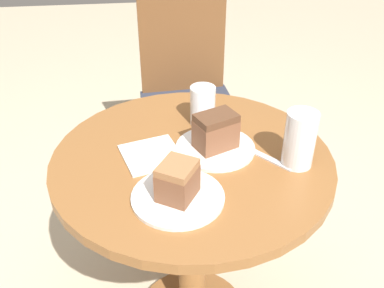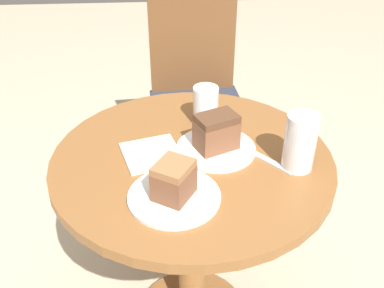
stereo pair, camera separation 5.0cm
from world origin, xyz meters
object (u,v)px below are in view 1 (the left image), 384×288
glass_water (299,142)px  plate_far (178,197)px  cake_slice_near (216,131)px  cake_slice_far (177,181)px  plate_near (215,148)px  glass_lemonade (203,107)px  chair (188,96)px

glass_water → plate_far: bearing=-162.0°
cake_slice_near → glass_water: 0.22m
plate_far → cake_slice_far: 0.05m
plate_near → glass_lemonade: size_ratio=1.84×
glass_lemonade → cake_slice_near: bearing=-84.2°
cake_slice_near → cake_slice_far: cake_slice_near is taller
chair → glass_water: 0.89m
plate_far → cake_slice_near: size_ratio=1.71×
plate_far → cake_slice_near: 0.24m
plate_near → cake_slice_near: cake_slice_near is taller
cake_slice_near → chair: bearing=89.4°
cake_slice_near → glass_lemonade: bearing=95.8°
cake_slice_near → glass_lemonade: glass_lemonade is taller
cake_slice_far → plate_near: bearing=58.0°
plate_far → cake_slice_far: cake_slice_far is taller
glass_lemonade → glass_water: size_ratio=0.78×
cake_slice_near → glass_lemonade: (-0.02, 0.15, -0.01)m
cake_slice_near → cake_slice_far: size_ratio=1.11×
cake_slice_far → glass_lemonade: bearing=72.6°
cake_slice_near → glass_water: size_ratio=0.85×
plate_far → cake_slice_near: bearing=58.0°
chair → cake_slice_far: 0.98m
chair → glass_water: size_ratio=6.28×
glass_water → glass_lemonade: bearing=132.2°
cake_slice_near → glass_lemonade: 0.15m
chair → plate_far: size_ratio=4.30×
chair → cake_slice_near: chair is taller
cake_slice_far → glass_lemonade: glass_lemonade is taller
glass_lemonade → glass_water: glass_water is taller
chair → glass_lemonade: (-0.02, -0.59, 0.26)m
plate_near → cake_slice_near: 0.06m
plate_far → cake_slice_near: cake_slice_near is taller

